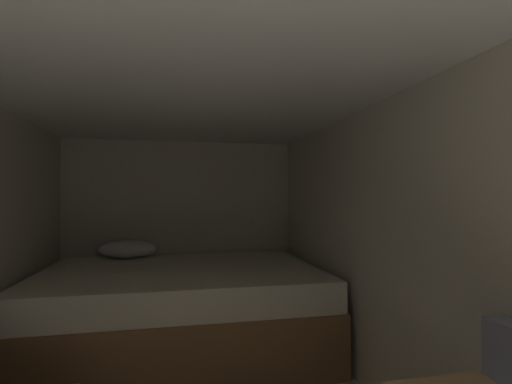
{
  "coord_description": "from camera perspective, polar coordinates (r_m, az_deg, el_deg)",
  "views": [
    {
      "loc": [
        -0.05,
        -0.32,
        1.39
      ],
      "look_at": [
        0.57,
        2.61,
        1.44
      ],
      "focal_mm": 26.12,
      "sensor_mm": 36.0,
      "label": 1
    }
  ],
  "objects": [
    {
      "name": "wall_right",
      "position": [
        2.49,
        21.94,
        -9.26
      ],
      "size": [
        0.05,
        4.77,
        2.05
      ],
      "primitive_type": "cube",
      "color": "beige",
      "rests_on": "ground"
    },
    {
      "name": "bed",
      "position": [
        3.65,
        -11.36,
        -17.0
      ],
      "size": [
        2.48,
        1.77,
        0.94
      ],
      "color": "brown",
      "rests_on": "ground"
    },
    {
      "name": "wall_back",
      "position": [
        4.47,
        -11.4,
        -5.54
      ],
      "size": [
        2.7,
        0.05,
        2.05
      ],
      "primitive_type": "cube",
      "color": "beige",
      "rests_on": "ground"
    },
    {
      "name": "ceiling_slab",
      "position": [
        2.16,
        -10.53,
        17.6
      ],
      "size": [
        2.7,
        4.77,
        0.05
      ],
      "primitive_type": "cube",
      "color": "white",
      "rests_on": "wall_left"
    }
  ]
}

